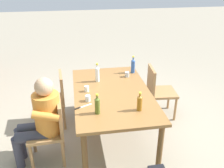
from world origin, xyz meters
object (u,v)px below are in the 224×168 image
at_px(chair_far_left, 52,128).
at_px(cup_steel, 127,74).
at_px(bottle_olive, 97,105).
at_px(table_knife, 82,107).
at_px(bottle_clear, 97,74).
at_px(dining_table, 112,96).
at_px(person_in_white_shirt, 41,118).
at_px(chair_far_right, 55,97).
at_px(cup_white, 87,89).
at_px(bottle_blue, 133,66).
at_px(bottle_amber, 140,103).
at_px(chair_near_right, 158,89).
at_px(cup_glass, 88,98).

distance_m(chair_far_left, cup_steel, 1.47).
height_order(bottle_olive, table_knife, bottle_olive).
bearing_deg(bottle_olive, bottle_clear, -6.29).
relative_size(dining_table, person_in_white_shirt, 1.52).
height_order(chair_far_right, cup_steel, chair_far_right).
relative_size(chair_far_right, cup_white, 10.51).
relative_size(bottle_blue, bottle_amber, 1.18).
bearing_deg(chair_far_left, bottle_amber, -97.45).
bearing_deg(person_in_white_shirt, cup_white, -51.51).
bearing_deg(chair_far_left, chair_far_right, 0.01).
bearing_deg(chair_far_left, bottle_olive, -102.87).
relative_size(bottle_blue, cup_steel, 3.56).
bearing_deg(person_in_white_shirt, dining_table, -66.84).
distance_m(dining_table, chair_far_right, 0.94).
bearing_deg(cup_white, chair_far_right, 54.65).
relative_size(bottle_amber, cup_white, 2.99).
distance_m(bottle_blue, bottle_clear, 0.66).
bearing_deg(chair_near_right, dining_table, 116.20).
xyz_separation_m(chair_near_right, bottle_amber, (-0.95, 0.58, 0.34)).
bearing_deg(cup_steel, bottle_amber, 175.99).
bearing_deg(dining_table, chair_far_left, 115.55).
height_order(bottle_clear, cup_steel, bottle_clear).
distance_m(bottle_olive, table_knife, 0.27).
bearing_deg(bottle_blue, table_knife, 137.57).
height_order(chair_far_right, cup_glass, chair_far_right).
bearing_deg(table_knife, dining_table, -51.11).
height_order(chair_far_right, cup_white, chair_far_right).
height_order(chair_near_right, cup_white, chair_near_right).
height_order(chair_far_left, bottle_amber, bottle_amber).
bearing_deg(table_knife, cup_glass, -30.71).
bearing_deg(person_in_white_shirt, bottle_clear, -44.98).
height_order(bottle_olive, bottle_blue, bottle_blue).
xyz_separation_m(bottle_olive, cup_white, (0.60, 0.09, -0.07)).
bearing_deg(cup_white, dining_table, -100.82).
height_order(bottle_amber, bottle_clear, bottle_clear).
bearing_deg(chair_near_right, person_in_white_shirt, 114.60).
height_order(dining_table, chair_far_right, chair_far_right).
bearing_deg(chair_far_left, person_in_white_shirt, 92.47).
bearing_deg(table_knife, cup_steel, -42.63).
xyz_separation_m(chair_far_right, cup_glass, (-0.62, -0.48, 0.28)).
bearing_deg(cup_steel, chair_near_right, -96.92).
bearing_deg(cup_glass, bottle_olive, -163.72).
xyz_separation_m(cup_glass, cup_steel, (0.68, -0.68, 0.00)).
relative_size(person_in_white_shirt, table_knife, 5.23).
xyz_separation_m(chair_far_right, cup_white, (-0.34, -0.48, 0.28)).
bearing_deg(bottle_amber, person_in_white_shirt, 83.45).
relative_size(chair_near_right, bottle_olive, 3.30).
bearing_deg(bottle_blue, cup_steel, 138.67).
bearing_deg(bottle_clear, bottle_blue, -68.26).
relative_size(bottle_clear, table_knife, 1.32).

